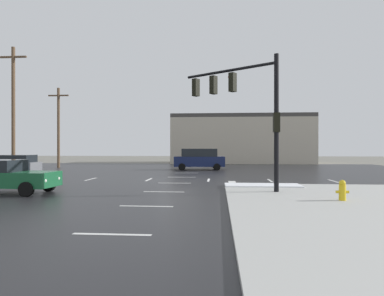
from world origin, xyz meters
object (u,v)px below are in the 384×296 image
Objects in this scene: sedan_green at (4,176)px; utility_pole_far at (13,108)px; fire_hydrant at (342,190)px; traffic_signal_mast at (244,100)px; sedan_grey at (10,165)px; suv_navy at (199,159)px; utility_pole_distant at (58,126)px.

utility_pole_far is (-6.43, 10.81, 4.50)m from sedan_green.
utility_pole_far reaches higher than fire_hydrant.
traffic_signal_mast reaches higher than sedan_grey.
sedan_green is (-11.34, -1.67, -3.66)m from traffic_signal_mast.
utility_pole_far is at bearing 7.36° from traffic_signal_mast.
traffic_signal_mast is 6.28m from fire_hydrant.
sedan_grey is at bearing -66.72° from utility_pole_far.
sedan_grey is (-17.22, 7.88, -3.66)m from traffic_signal_mast.
sedan_green is (-8.23, -17.17, -0.24)m from suv_navy.
utility_pole_distant is (-0.39, 8.46, -0.91)m from utility_pole_far.
traffic_signal_mast is 8.02× the size of fire_hydrant.
suv_navy is 16.05m from sedan_grey.
fire_hydrant is 14.94m from sedan_green.
utility_pole_distant is at bearing 111.98° from sedan_green.
fire_hydrant is 30.40m from utility_pole_distant.
utility_pole_distant is at bearing -12.13° from suv_navy.
utility_pole_far is at bearing 123.25° from sedan_green.
suv_navy is 1.07× the size of sedan_green.
sedan_green is 20.75m from utility_pole_distant.
fire_hydrant is at bearing 170.70° from traffic_signal_mast.
utility_pole_distant is (-21.66, 20.97, 3.91)m from fire_hydrant.
utility_pole_far reaches higher than suv_navy.
utility_pole_distant reaches higher than fire_hydrant.
utility_pole_far is at bearing -87.37° from utility_pole_distant.
sedan_green is 0.54× the size of utility_pole_distant.
utility_pole_distant is at bearing -86.18° from sedan_grey.
suv_navy reaches higher than sedan_grey.
suv_navy is (-6.61, 18.87, 0.55)m from fire_hydrant.
fire_hydrant is at bearing 105.10° from suv_navy.
traffic_signal_mast reaches higher than fire_hydrant.
sedan_green is 13.36m from utility_pole_far.
utility_pole_distant reaches higher than suv_navy.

